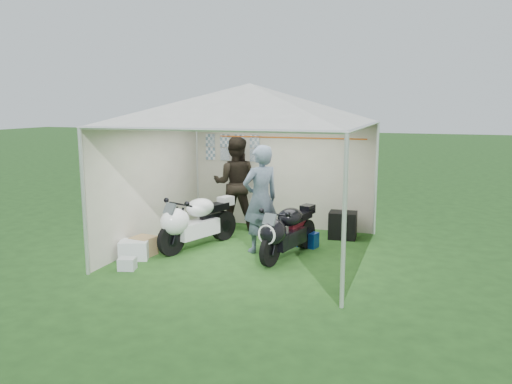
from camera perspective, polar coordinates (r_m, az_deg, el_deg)
ground at (r=9.15m, az=-0.68°, el=-6.80°), size 80.00×80.00×0.00m
canopy_tent at (r=8.79m, az=-0.65°, el=9.55°), size 5.66×5.66×3.00m
motorcycle_white at (r=9.27m, az=-7.04°, el=-3.26°), size 0.91×1.85×0.95m
motorcycle_black at (r=8.65m, az=3.46°, el=-4.39°), size 0.69×1.79×0.89m
paddock_stand at (r=9.44m, az=5.90°, el=-5.42°), size 0.42×0.32×0.28m
person_dark_jacket at (r=10.62m, az=-2.38°, el=1.00°), size 1.10×0.95×1.97m
person_blue_jacket at (r=8.93m, az=0.53°, el=-0.81°), size 0.81×0.84×1.94m
equipment_box at (r=10.11m, az=9.88°, el=-3.75°), size 0.56×0.46×0.54m
crate_0 at (r=8.94m, az=-13.73°, el=-6.41°), size 0.59×0.53×0.32m
crate_1 at (r=9.10m, az=-12.73°, el=-6.05°), size 0.42×0.42×0.33m
crate_2 at (r=8.41m, az=-14.50°, el=-7.95°), size 0.32×0.29×0.20m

